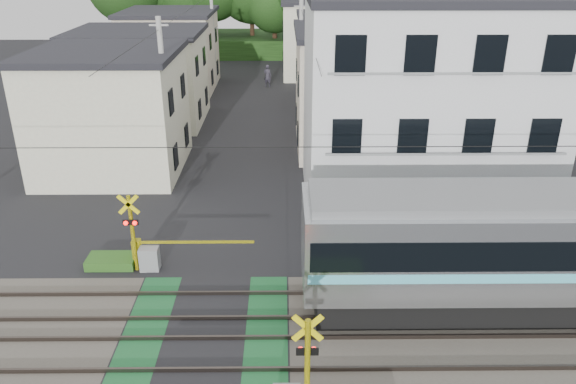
{
  "coord_description": "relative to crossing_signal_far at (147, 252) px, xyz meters",
  "views": [
    {
      "loc": [
        2.43,
        -14.36,
        10.98
      ],
      "look_at": [
        2.61,
        5.0,
        2.5
      ],
      "focal_mm": 35.0,
      "sensor_mm": 36.0,
      "label": 1
    }
  ],
  "objects": [
    {
      "name": "ground",
      "position": [
        2.59,
        -3.65,
        -0.71
      ],
      "size": [
        120.0,
        120.0,
        0.0
      ],
      "primitive_type": "plane",
      "color": "black"
    },
    {
      "name": "crossing_signal_far",
      "position": [
        0.0,
        0.0,
        0.0
      ],
      "size": [
        4.74,
        0.65,
        3.09
      ],
      "color": "#FDEA0D",
      "rests_on": "ground"
    },
    {
      "name": "houses_row",
      "position": [
        2.84,
        22.27,
        2.53
      ],
      "size": [
        22.07,
        31.35,
        6.8
      ],
      "color": "beige",
      "rests_on": "ground"
    },
    {
      "name": "weed_patches",
      "position": [
        4.34,
        -3.74,
        -0.53
      ],
      "size": [
        10.25,
        8.8,
        0.4
      ],
      "color": "#2D5E1E",
      "rests_on": "ground"
    },
    {
      "name": "utility_poles",
      "position": [
        1.53,
        19.35,
        3.37
      ],
      "size": [
        7.9,
        42.0,
        8.0
      ],
      "color": "#A5A5A0",
      "rests_on": "ground"
    },
    {
      "name": "apartment_block",
      "position": [
        11.09,
        5.84,
        3.94
      ],
      "size": [
        10.2,
        8.36,
        9.3
      ],
      "color": "silver",
      "rests_on": "ground"
    },
    {
      "name": "track_bed",
      "position": [
        2.59,
        -3.65,
        -0.67
      ],
      "size": [
        120.0,
        120.0,
        0.14
      ],
      "color": "#47423A",
      "rests_on": "ground"
    },
    {
      "name": "pedestrian",
      "position": [
        3.73,
        29.46,
        0.23
      ],
      "size": [
        0.8,
        0.67,
        1.89
      ],
      "primitive_type": "imported",
      "rotation": [
        0.0,
        0.0,
        2.78
      ],
      "color": "#2F2C37",
      "rests_on": "ground"
    },
    {
      "name": "catenary",
      "position": [
        8.59,
        -3.62,
        2.98
      ],
      "size": [
        60.0,
        5.04,
        7.0
      ],
      "color": "#2D2D33",
      "rests_on": "ground"
    }
  ]
}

